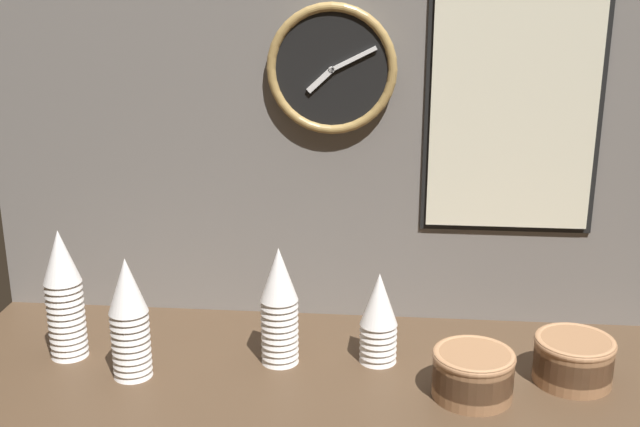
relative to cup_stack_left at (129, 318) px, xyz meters
The scene contains 10 objects.
ground_plane 42.95cm from the cup_stack_left, 10.05° to the left, with size 160.00×56.00×4.00cm, color #4C3826.
wall_tiled_back 65.75cm from the cup_stack_left, 40.11° to the left, with size 160.00×3.00×105.00cm.
cup_stack_left is the anchor object (origin of this frame).
cup_stack_center 29.40cm from the cup_stack_left, 16.51° to the left, with size 7.66×7.66×24.77cm.
cup_stack_center_right 49.30cm from the cup_stack_left, 12.24° to the left, with size 7.66×7.66×19.30cm.
cup_stack_far_left 17.52cm from the cup_stack_left, 154.47° to the left, with size 7.66×7.66×27.51cm.
bowl_stack_right 66.52cm from the cup_stack_left, ahead, with size 15.55×15.55×9.10cm.
bowl_stack_far_right 86.52cm from the cup_stack_left, ahead, with size 15.55×15.55×9.10cm.
wall_clock 65.22cm from the cup_stack_left, 39.64° to the left, with size 27.47×2.70×27.47cm.
menu_board 89.12cm from the cup_stack_left, 22.76° to the left, with size 36.80×1.32×54.44cm.
Camera 1 is at (9.72, -144.66, 78.79)cm, focal length 45.00 mm.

